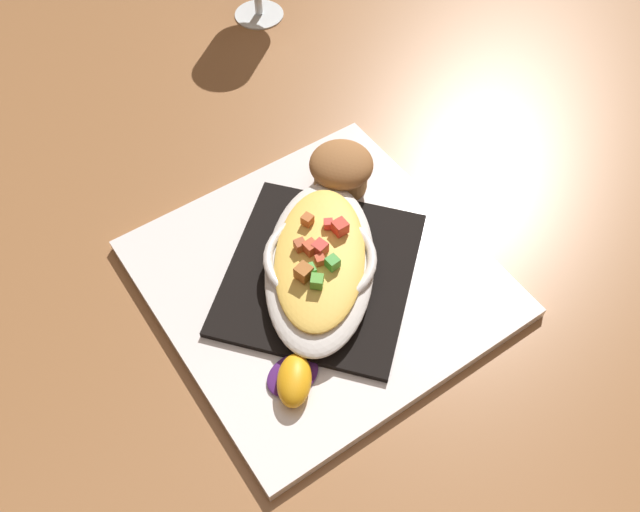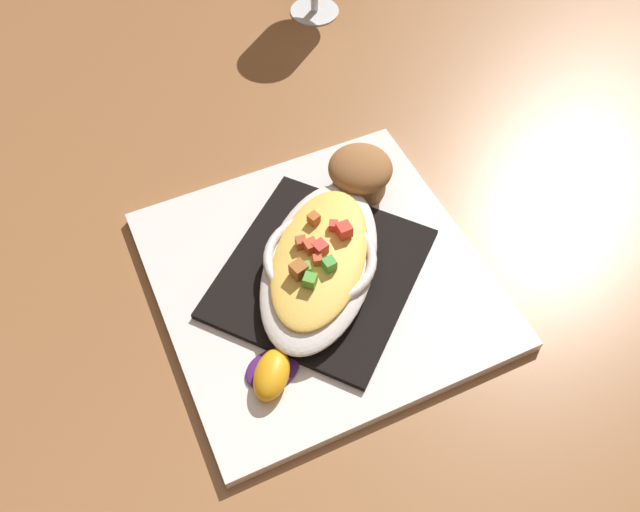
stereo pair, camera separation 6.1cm
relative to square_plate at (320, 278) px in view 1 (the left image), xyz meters
The scene contains 6 objects.
ground_plane 0.01m from the square_plate, ahead, with size 2.60×2.60×0.00m, color #915F38.
square_plate is the anchor object (origin of this frame).
folded_napkin 0.01m from the square_plate, ahead, with size 0.18×0.17×0.01m, color black.
gratin_dish 0.03m from the square_plate, 27.79° to the left, with size 0.20×0.22×0.04m.
muffin 0.12m from the square_plate, 135.65° to the right, with size 0.06×0.06×0.05m.
orange_garnish 0.11m from the square_plate, 43.92° to the left, with size 0.06×0.06×0.02m.
Camera 1 is at (0.21, 0.29, 0.54)m, focal length 38.12 mm.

